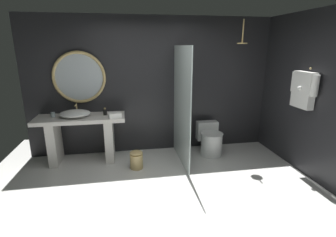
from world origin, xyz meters
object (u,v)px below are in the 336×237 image
rain_shower_head (242,40)px  hanging_bathrobe (304,89)px  tumbler_cup (53,115)px  waste_bin (136,159)px  toilet (210,140)px  round_wall_mirror (79,77)px  folded_hand_towel (115,115)px  soap_dispenser (105,112)px  vessel_sink (75,114)px

rain_shower_head → hanging_bathrobe: 1.31m
tumbler_cup → waste_bin: size_ratio=0.26×
tumbler_cup → toilet: size_ratio=0.13×
round_wall_mirror → tumbler_cup: bearing=-154.6°
tumbler_cup → hanging_bathrobe: size_ratio=0.13×
round_wall_mirror → rain_shower_head: (2.88, -0.46, 0.65)m
round_wall_mirror → folded_hand_towel: (0.62, -0.48, -0.61)m
tumbler_cup → folded_hand_towel: 1.11m
tumbler_cup → hanging_bathrobe: (4.06, -1.05, 0.51)m
rain_shower_head → hanging_bathrobe: (0.71, -0.81, -0.75)m
soap_dispenser → folded_hand_towel: soap_dispenser is taller
soap_dispenser → folded_hand_towel: bearing=-51.0°
toilet → waste_bin: (-1.46, -0.39, -0.12)m
rain_shower_head → waste_bin: rain_shower_head is taller
tumbler_cup → waste_bin: bearing=-21.0°
tumbler_cup → soap_dispenser: size_ratio=0.62×
rain_shower_head → hanging_bathrobe: bearing=-48.7°
hanging_bathrobe → toilet: (-1.18, 0.90, -1.12)m
tumbler_cup → round_wall_mirror: round_wall_mirror is taller
toilet → tumbler_cup: bearing=177.0°
hanging_bathrobe → waste_bin: hanging_bathrobe is taller
tumbler_cup → waste_bin: 1.68m
soap_dispenser → hanging_bathrobe: (3.16, -1.02, 0.50)m
round_wall_mirror → toilet: size_ratio=1.49×
vessel_sink → hanging_bathrobe: hanging_bathrobe is taller
vessel_sink → waste_bin: bearing=-24.5°
vessel_sink → toilet: bearing=-1.8°
tumbler_cup → rain_shower_head: 3.58m
round_wall_mirror → toilet: round_wall_mirror is taller
vessel_sink → tumbler_cup: bearing=169.1°
soap_dispenser → folded_hand_towel: size_ratio=0.63×
rain_shower_head → toilet: size_ratio=0.65×
tumbler_cup → folded_hand_towel: size_ratio=0.39×
soap_dispenser → round_wall_mirror: (-0.43, 0.25, 0.60)m
toilet → folded_hand_towel: folded_hand_towel is taller
soap_dispenser → round_wall_mirror: 0.78m
soap_dispenser → tumbler_cup: bearing=178.0°
tumbler_cup → rain_shower_head: size_ratio=0.20×
hanging_bathrobe → waste_bin: 2.97m
toilet → hanging_bathrobe: bearing=-37.2°
vessel_sink → rain_shower_head: (2.96, -0.17, 1.24)m
soap_dispenser → rain_shower_head: bearing=-4.9°
hanging_bathrobe → round_wall_mirror: bearing=160.5°
round_wall_mirror → rain_shower_head: bearing=-9.2°
hanging_bathrobe → folded_hand_towel: (-2.97, 0.79, -0.51)m
hanging_bathrobe → folded_hand_towel: size_ratio=3.00×
soap_dispenser → toilet: bearing=-3.5°
waste_bin → rain_shower_head: bearing=8.8°
vessel_sink → round_wall_mirror: 0.67m
toilet → waste_bin: toilet is taller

